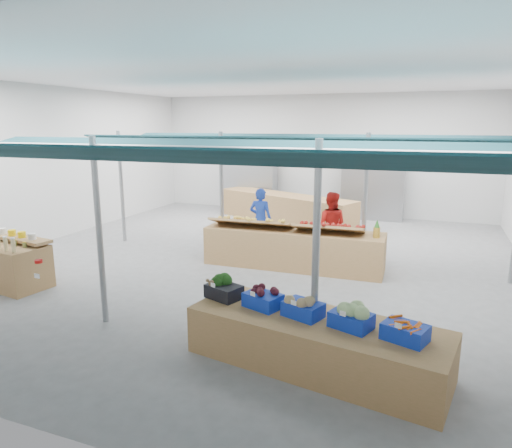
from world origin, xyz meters
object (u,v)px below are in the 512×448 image
object	(u,v)px
bottle_shelf	(7,262)
fruit_counter	(293,249)
crate_stack	(379,365)
vendor_right	(330,225)
vendor_left	(260,219)
veg_counter	(315,343)

from	to	relation	value
bottle_shelf	fruit_counter	bearing A→B (deg)	40.14
fruit_counter	crate_stack	bearing A→B (deg)	-62.65
vendor_right	bottle_shelf	bearing A→B (deg)	35.32
bottle_shelf	vendor_left	size ratio (longest dim) A/B	1.25
crate_stack	vendor_left	size ratio (longest dim) A/B	0.36
crate_stack	vendor_left	distance (m)	6.47
bottle_shelf	veg_counter	xyz separation A→B (m)	(6.57, -0.89, -0.13)
vendor_left	vendor_right	size ratio (longest dim) A/B	1.00
crate_stack	vendor_right	xyz separation A→B (m)	(-1.77, 5.37, 0.51)
bottle_shelf	crate_stack	size ratio (longest dim) A/B	3.45
fruit_counter	crate_stack	size ratio (longest dim) A/B	6.87
fruit_counter	vendor_right	size ratio (longest dim) A/B	2.50
fruit_counter	vendor_left	distance (m)	1.67
bottle_shelf	veg_counter	distance (m)	6.63
veg_counter	vendor_left	xyz separation A→B (m)	(-2.72, 5.16, 0.47)
bottle_shelf	vendor_left	world-z (taller)	vendor_left
vendor_right	veg_counter	bearing A→B (deg)	98.38
crate_stack	vendor_right	world-z (taller)	vendor_right
crate_stack	bottle_shelf	bearing A→B (deg)	171.60
vendor_right	fruit_counter	bearing A→B (deg)	59.63
bottle_shelf	crate_stack	xyz separation A→B (m)	(7.42, -1.10, -0.17)
veg_counter	fruit_counter	xyz separation A→B (m)	(-1.52, 4.06, 0.10)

